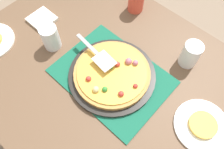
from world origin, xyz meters
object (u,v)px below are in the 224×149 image
pizza_server (97,54)px  cup_corner (136,0)px  pizza (112,73)px  served_slice_right (203,125)px  napkin_stack (42,19)px  cup_near (190,54)px  plate_far_right (202,126)px  pizza_pan (112,75)px  cup_far (50,37)px

pizza_server → cup_corner: bearing=-76.7°
pizza → served_slice_right: 0.41m
pizza → napkin_stack: pizza is taller
pizza_server → cup_near: bearing=-136.8°
pizza → napkin_stack: bearing=-0.2°
cup_corner → served_slice_right: bearing=152.7°
served_slice_right → cup_corner: (0.59, -0.31, 0.04)m
pizza → cup_corner: 0.43m
plate_far_right → cup_near: bearing=-45.3°
plate_far_right → served_slice_right: size_ratio=2.00×
plate_far_right → cup_near: size_ratio=1.83×
plate_far_right → served_slice_right: 0.01m
pizza_pan → cup_corner: bearing=-64.2°
cup_corner → pizza_server: bearing=103.3°
cup_far → served_slice_right: bearing=-169.2°
cup_near → napkin_stack: size_ratio=1.00×
served_slice_right → cup_corner: cup_corner is taller
pizza_server → napkin_stack: 0.39m
cup_far → pizza_server: cup_far is taller
served_slice_right → pizza: bearing=10.5°
pizza_pan → pizza_server: size_ratio=1.63×
cup_corner → pizza_server: (-0.09, 0.37, 0.01)m
pizza → napkin_stack: (0.49, -0.00, -0.03)m
cup_near → cup_corner: size_ratio=1.00×
cup_corner → napkin_stack: 0.49m
pizza_pan → served_slice_right: size_ratio=3.45×
cup_near → pizza_server: 0.41m
plate_far_right → pizza_server: size_ratio=0.94×
pizza → napkin_stack: 0.49m
pizza_pan → napkin_stack: pizza_pan is taller
napkin_stack → pizza: bearing=179.8°
pizza_pan → napkin_stack: bearing=-0.2°
pizza → cup_far: bearing=11.1°
plate_far_right → cup_far: (0.73, 0.14, 0.06)m
cup_near → pizza_server: size_ratio=0.51×
plate_far_right → cup_near: 0.30m
napkin_stack → cup_near: bearing=-157.2°
pizza → plate_far_right: bearing=-169.5°
pizza_server → pizza: bearing=173.7°
pizza → pizza_pan: bearing=-7.8°
cup_far → pizza_server: bearing=-161.7°
served_slice_right → cup_near: bearing=-45.3°
cup_far → cup_near: bearing=-145.9°
cup_corner → pizza_pan: bearing=115.8°
cup_near → cup_far: size_ratio=1.00×
pizza_pan → plate_far_right: (-0.41, -0.08, -0.01)m
cup_corner → pizza_server: size_ratio=0.51×
served_slice_right → pizza_pan: bearing=10.5°
pizza_pan → cup_far: (0.32, 0.06, 0.05)m
napkin_stack → plate_far_right: bearing=-175.3°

